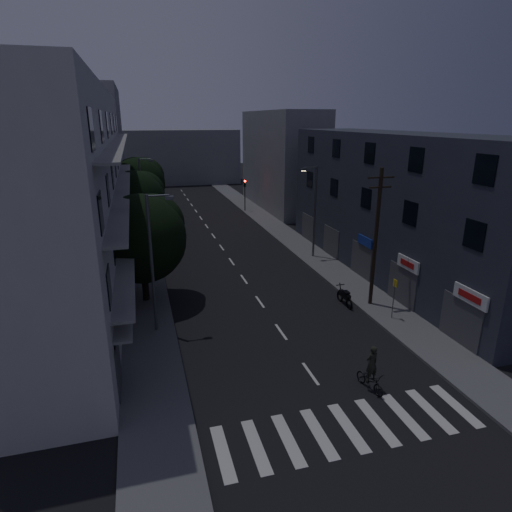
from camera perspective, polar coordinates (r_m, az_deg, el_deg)
ground at (r=42.31m, az=-4.74°, el=1.33°), size 160.00×160.00×0.00m
sidewalk_left at (r=41.62m, az=-14.93°, el=0.60°), size 3.00×90.00×0.15m
sidewalk_right at (r=44.24m, az=4.84°, el=2.16°), size 3.00×90.00×0.15m
crosswalk at (r=19.12m, az=12.21°, el=-21.42°), size 10.90×3.00×0.01m
lane_markings at (r=48.24m, az=-6.17°, el=3.36°), size 0.15×60.50×0.01m
building_left at (r=33.55m, az=-23.30°, el=7.85°), size 7.00×36.00×14.00m
building_right at (r=35.44m, az=18.23°, el=6.40°), size 6.19×28.00×11.00m
building_far_left at (r=63.16m, az=-20.20°, el=13.17°), size 6.00×20.00×16.00m
building_far_right at (r=60.38m, az=3.40°, el=12.60°), size 6.00×20.00×13.00m
building_far_end at (r=85.49m, az=-10.78°, el=12.85°), size 24.00×8.00×10.00m
tree_near at (r=29.04m, az=-14.95°, el=2.71°), size 5.90×5.90×7.27m
tree_mid at (r=42.94m, az=-15.79°, el=7.34°), size 5.85×5.85×7.20m
tree_far at (r=52.21m, az=-15.40°, el=9.50°), size 6.22×6.22×7.69m
traffic_signal_far_right at (r=57.54m, az=-1.49°, el=8.96°), size 0.28×0.37×4.10m
traffic_signal_far_left at (r=54.20m, az=-14.35°, el=7.86°), size 0.28×0.37×4.10m
street_lamp_left_near at (r=24.53m, az=-13.52°, el=-0.18°), size 1.51×0.25×8.00m
street_lamp_right at (r=37.87m, az=7.71°, el=6.44°), size 1.51×0.25×8.00m
street_lamp_left_far at (r=46.47m, az=-14.88°, el=8.11°), size 1.51×0.25×8.00m
utility_pole at (r=28.39m, az=15.71°, el=2.65°), size 1.80×0.24×9.00m
bus_stop_sign at (r=27.55m, az=17.95°, el=-4.56°), size 0.06×0.35×2.52m
motorcycle at (r=29.48m, az=11.74°, el=-5.41°), size 0.61×2.11×1.35m
cyclist at (r=21.05m, az=15.03°, el=-15.07°), size 0.97×1.87×2.25m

